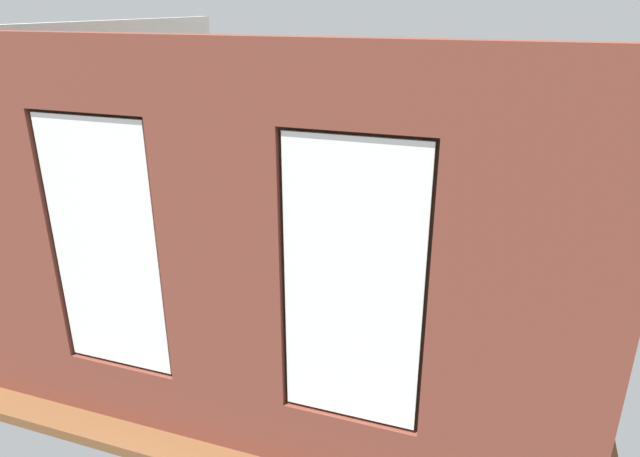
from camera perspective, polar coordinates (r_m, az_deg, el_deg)
ground_plane at (r=7.31m, az=0.85°, el=-7.90°), size 6.26×5.94×0.10m
brick_wall_with_windows at (r=4.41m, az=-9.72°, el=-4.13°), size 5.66×0.30×3.36m
white_wall_right at (r=7.77m, az=-19.55°, el=6.44°), size 0.10×4.94×3.36m
couch_by_window at (r=5.54m, az=-4.42°, el=-14.01°), size 1.89×0.87×0.80m
couch_left at (r=6.37m, az=17.99°, el=-9.95°), size 0.99×1.83×0.80m
coffee_table at (r=7.03m, az=1.35°, el=-5.28°), size 1.27×0.85×0.42m
cup_ceramic at (r=7.03m, az=4.45°, el=-4.50°), size 0.07×0.07×0.08m
remote_black at (r=7.14m, az=0.40°, el=-4.28°), size 0.18×0.12×0.02m
remote_gray at (r=7.01m, az=-1.95°, el=-4.81°), size 0.13×0.17×0.02m
media_console at (r=8.13m, az=-16.16°, el=-2.96°), size 1.11×0.42×0.57m
tv_flatscreen at (r=7.89m, az=-16.65°, el=1.50°), size 1.18×0.20×0.77m
papasan_chair at (r=8.71m, az=5.83°, el=0.57°), size 1.07×1.07×0.68m
potted_plant_near_tv at (r=6.93m, az=-17.42°, el=-3.72°), size 0.73×0.73×1.29m
potted_plant_corner_near_left at (r=8.55m, az=19.87°, el=-0.22°), size 0.54×0.54×0.85m
potted_plant_mid_room_small at (r=7.44m, az=9.65°, el=-3.55°), size 0.38×0.38×0.63m
potted_plant_by_left_couch at (r=7.54m, az=15.42°, el=-4.21°), size 0.32×0.32×0.53m
potted_plant_beside_window_right at (r=5.90m, az=-18.44°, el=-7.35°), size 0.85×0.85×1.25m
potted_plant_between_couches at (r=5.03m, az=10.80°, el=-12.59°), size 0.72×0.72×1.12m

